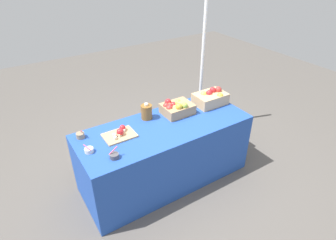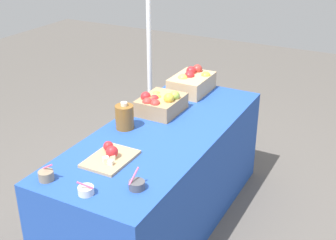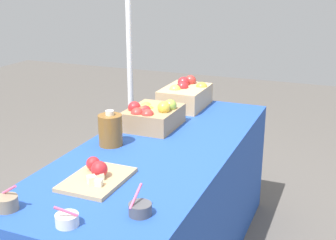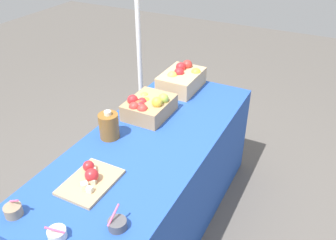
# 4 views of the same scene
# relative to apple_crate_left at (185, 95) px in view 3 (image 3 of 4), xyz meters

# --- Properties ---
(table) EXTENTS (1.90, 0.76, 0.74)m
(table) POSITION_rel_apple_crate_left_xyz_m (-0.74, -0.13, -0.45)
(table) COLOR #234CAD
(table) RESTS_ON ground_plane
(apple_crate_left) EXTENTS (0.38, 0.27, 0.19)m
(apple_crate_left) POSITION_rel_apple_crate_left_xyz_m (0.00, 0.00, 0.00)
(apple_crate_left) COLOR tan
(apple_crate_left) RESTS_ON table
(apple_crate_middle) EXTENTS (0.34, 0.27, 0.17)m
(apple_crate_middle) POSITION_rel_apple_crate_left_xyz_m (-0.49, 0.02, -0.01)
(apple_crate_middle) COLOR tan
(apple_crate_middle) RESTS_ON table
(cutting_board_front) EXTENTS (0.32, 0.23, 0.09)m
(cutting_board_front) POSITION_rel_apple_crate_left_xyz_m (-1.22, -0.05, -0.06)
(cutting_board_front) COLOR tan
(cutting_board_front) RESTS_ON table
(sample_bowl_near) EXTENTS (0.09, 0.09, 0.11)m
(sample_bowl_near) POSITION_rel_apple_crate_left_xyz_m (-1.41, -0.35, -0.05)
(sample_bowl_near) COLOR #4C4C51
(sample_bowl_near) RESTS_ON table
(sample_bowl_mid) EXTENTS (0.08, 0.09, 0.10)m
(sample_bowl_mid) POSITION_rel_apple_crate_left_xyz_m (-1.57, 0.13, -0.05)
(sample_bowl_mid) COLOR gray
(sample_bowl_mid) RESTS_ON table
(sample_bowl_far) EXTENTS (0.08, 0.09, 0.09)m
(sample_bowl_far) POSITION_rel_apple_crate_left_xyz_m (-1.58, -0.14, -0.06)
(sample_bowl_far) COLOR silver
(sample_bowl_far) RESTS_ON table
(cider_jug) EXTENTS (0.12, 0.12, 0.19)m
(cider_jug) POSITION_rel_apple_crate_left_xyz_m (-0.83, 0.11, 0.00)
(cider_jug) COLOR brown
(cider_jug) RESTS_ON table
(tent_pole) EXTENTS (0.04, 0.04, 2.18)m
(tent_pole) POSITION_rel_apple_crate_left_xyz_m (0.31, 0.57, 0.27)
(tent_pole) COLOR white
(tent_pole) RESTS_ON ground_plane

